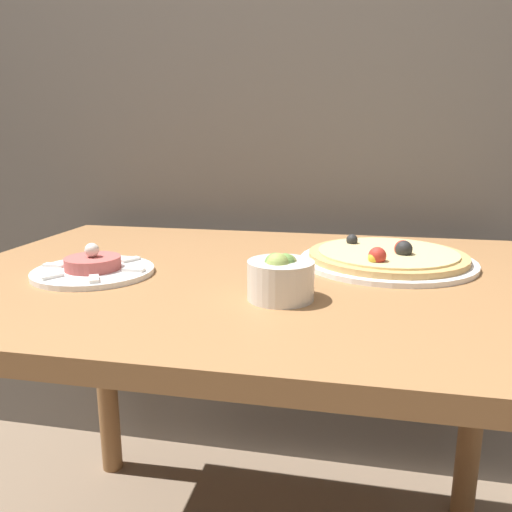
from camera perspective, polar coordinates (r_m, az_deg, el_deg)
The scene contains 5 objects.
back_wall at distance 1.47m, azimuth 4.01°, elevation 25.28°, with size 8.00×0.05×2.60m.
dining_table at distance 0.98m, azimuth -0.78°, elevation -7.90°, with size 1.14×0.82×0.75m.
pizza_plate at distance 1.03m, azimuth 14.75°, elevation -0.16°, with size 0.35×0.35×0.05m.
tartare_plate at distance 0.97m, azimuth -18.10°, elevation -1.35°, with size 0.22×0.22×0.06m.
small_bowl at distance 0.78m, azimuth 2.84°, elevation -2.42°, with size 0.11×0.11×0.08m.
Camera 1 is at (0.19, -0.48, 1.00)m, focal length 35.00 mm.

